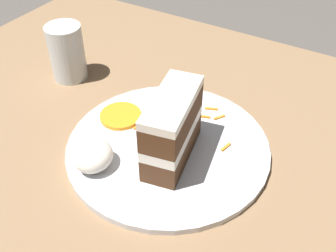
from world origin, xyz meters
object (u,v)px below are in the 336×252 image
object	(u,v)px
plate	(168,147)
cream_dollop	(94,156)
cake_slice	(172,128)
orange_garnish	(121,116)
drinking_glass	(68,56)

from	to	relation	value
plate	cream_dollop	distance (m)	0.12
cake_slice	orange_garnish	xyz separation A→B (m)	(-0.03, -0.12, -0.05)
cake_slice	cream_dollop	xyz separation A→B (m)	(0.07, -0.08, -0.03)
drinking_glass	plate	bearing A→B (deg)	73.48
plate	cake_slice	size ratio (longest dim) A/B	2.29
plate	cake_slice	distance (m)	0.06
cream_dollop	drinking_glass	xyz separation A→B (m)	(-0.17, -0.20, 0.02)
plate	cream_dollop	bearing A→B (deg)	-36.24
plate	drinking_glass	size ratio (longest dim) A/B	2.95
plate	cream_dollop	size ratio (longest dim) A/B	5.20
plate	cream_dollop	xyz separation A→B (m)	(0.09, -0.07, 0.02)
plate	orange_garnish	world-z (taller)	orange_garnish
cake_slice	plate	bearing A→B (deg)	-56.20
orange_garnish	drinking_glass	size ratio (longest dim) A/B	0.65
orange_garnish	drinking_glass	bearing A→B (deg)	-110.89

